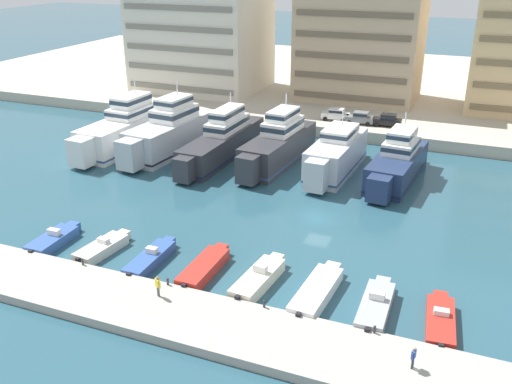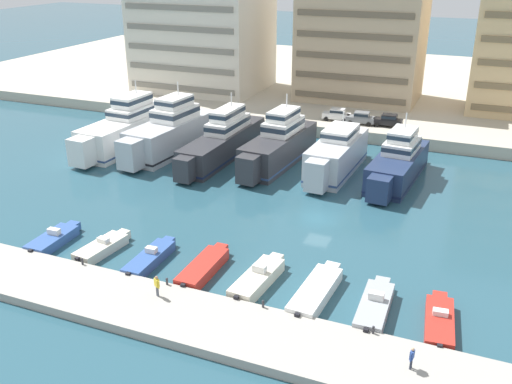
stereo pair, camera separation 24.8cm
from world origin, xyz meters
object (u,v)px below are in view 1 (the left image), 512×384
object	(u,v)px
yacht_white_far_left	(127,129)
motorboat_cream_center	(259,278)
motorboat_blue_mid_left	(151,258)
motorboat_red_right	(440,321)
motorboat_white_center_right	(317,291)
motorboat_blue_far_left	(54,239)
yacht_silver_left	(169,133)
yacht_charcoal_mid_left	(223,141)
yacht_charcoal_center_left	(278,144)
pedestrian_mid_deck	(414,356)
yacht_silver_center	(336,155)
motorboat_cream_left	(103,248)
car_white_far_left	(336,114)
car_grey_left	(360,117)
motorboat_grey_mid_right	(376,306)
motorboat_red_center_left	(204,268)
pedestrian_near_edge	(158,285)
car_black_mid_left	(388,120)
yacht_navy_center_right	(397,163)

from	to	relation	value
yacht_white_far_left	motorboat_cream_center	distance (m)	39.84
motorboat_blue_mid_left	motorboat_red_right	world-z (taller)	motorboat_blue_mid_left
motorboat_red_right	motorboat_white_center_right	bearing A→B (deg)	178.63
motorboat_blue_far_left	motorboat_red_right	xyz separation A→B (m)	(34.59, 0.51, -0.05)
yacht_silver_left	yacht_charcoal_mid_left	xyz separation A→B (m)	(7.48, 0.82, -0.46)
yacht_charcoal_mid_left	yacht_charcoal_center_left	distance (m)	7.52
yacht_charcoal_mid_left	motorboat_blue_mid_left	world-z (taller)	yacht_charcoal_mid_left
motorboat_cream_center	pedestrian_mid_deck	world-z (taller)	pedestrian_mid_deck
yacht_silver_center	motorboat_white_center_right	bearing A→B (deg)	-78.02
yacht_white_far_left	motorboat_cream_left	xyz separation A→B (m)	(14.95, -26.38, -2.13)
yacht_silver_center	car_white_far_left	world-z (taller)	yacht_silver_center
yacht_silver_center	motorboat_blue_far_left	size ratio (longest dim) A/B	2.48
yacht_charcoal_mid_left	car_grey_left	bearing A→B (deg)	48.85
motorboat_cream_left	motorboat_grey_mid_right	size ratio (longest dim) A/B	0.86
yacht_white_far_left	yacht_silver_center	size ratio (longest dim) A/B	1.25
yacht_charcoal_mid_left	yacht_silver_left	bearing A→B (deg)	-173.78
motorboat_red_right	pedestrian_mid_deck	size ratio (longest dim) A/B	4.44
yacht_charcoal_center_left	motorboat_red_center_left	world-z (taller)	yacht_charcoal_center_left
yacht_silver_center	pedestrian_near_edge	distance (m)	33.20
yacht_charcoal_center_left	motorboat_white_center_right	world-z (taller)	yacht_charcoal_center_left
motorboat_blue_far_left	motorboat_blue_mid_left	bearing A→B (deg)	2.09
pedestrian_near_edge	motorboat_white_center_right	bearing A→B (deg)	26.70
motorboat_cream_left	motorboat_blue_mid_left	xyz separation A→B (m)	(5.06, -0.04, -0.00)
motorboat_cream_center	car_white_far_left	world-z (taller)	car_white_far_left
motorboat_cream_center	motorboat_grey_mid_right	distance (m)	9.62
car_black_mid_left	car_grey_left	bearing A→B (deg)	-176.08
yacht_silver_center	motorboat_blue_mid_left	xyz separation A→B (m)	(-9.20, -27.60, -1.82)
motorboat_red_center_left	motorboat_white_center_right	xyz separation A→B (m)	(9.90, 0.05, 0.03)
yacht_charcoal_center_left	yacht_silver_left	bearing A→B (deg)	-174.53
motorboat_blue_far_left	pedestrian_mid_deck	xyz separation A→B (m)	(33.42, -5.81, 1.20)
yacht_charcoal_mid_left	motorboat_grey_mid_right	distance (m)	37.52
yacht_navy_center_right	car_black_mid_left	distance (m)	16.78
motorboat_cream_left	motorboat_cream_center	distance (m)	15.11
yacht_charcoal_center_left	yacht_silver_center	xyz separation A→B (m)	(7.63, -0.47, -0.21)
motorboat_white_center_right	yacht_charcoal_mid_left	bearing A→B (deg)	127.65
yacht_silver_left	motorboat_red_center_left	bearing A→B (deg)	-54.94
motorboat_cream_left	motorboat_cream_center	bearing A→B (deg)	1.17
yacht_silver_center	car_black_mid_left	bearing A→B (deg)	78.87
yacht_navy_center_right	car_black_mid_left	bearing A→B (deg)	104.10
motorboat_blue_mid_left	pedestrian_mid_deck	distance (m)	24.03
motorboat_red_center_left	pedestrian_mid_deck	world-z (taller)	pedestrian_mid_deck
yacht_charcoal_center_left	pedestrian_near_edge	size ratio (longest dim) A/B	10.40
motorboat_cream_left	pedestrian_near_edge	xyz separation A→B (m)	(9.02, -5.22, 1.30)
motorboat_blue_mid_left	car_white_far_left	size ratio (longest dim) A/B	1.73
yacht_silver_center	motorboat_blue_far_left	bearing A→B (deg)	-124.77
yacht_navy_center_right	motorboat_blue_far_left	xyz separation A→B (m)	(-26.78, -28.35, -1.66)
yacht_silver_center	car_black_mid_left	size ratio (longest dim) A/B	3.92
yacht_white_far_left	car_white_far_left	distance (m)	30.65
yacht_white_far_left	motorboat_white_center_right	distance (m)	43.67
pedestrian_mid_deck	yacht_silver_left	bearing A→B (deg)	138.11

